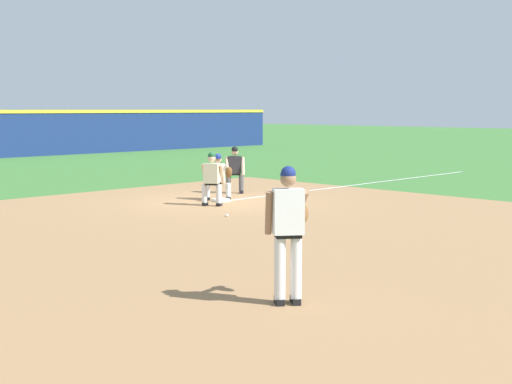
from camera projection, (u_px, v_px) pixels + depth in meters
ground_plane at (221, 202)px, 20.10m from camera, size 160.00×160.00×0.00m
infield_dirt_patch at (242, 235)px, 14.81m from camera, size 18.00×18.00×0.01m
foul_line_stripe at (365, 184)px, 24.90m from camera, size 13.64×0.10×0.00m
first_base_bag at (221, 200)px, 20.09m from camera, size 0.38×0.38×0.09m
baseball at (227, 215)px, 17.30m from camera, size 0.07×0.07×0.07m
pitcher at (289, 226)px, 9.44m from camera, size 0.85×0.54×1.86m
first_baseman at (219, 175)px, 20.38m from camera, size 0.72×1.09×1.34m
baserunner at (212, 177)px, 19.16m from camera, size 0.63×0.68×1.46m
umpire at (235, 168)px, 22.03m from camera, size 0.68×0.66×1.46m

